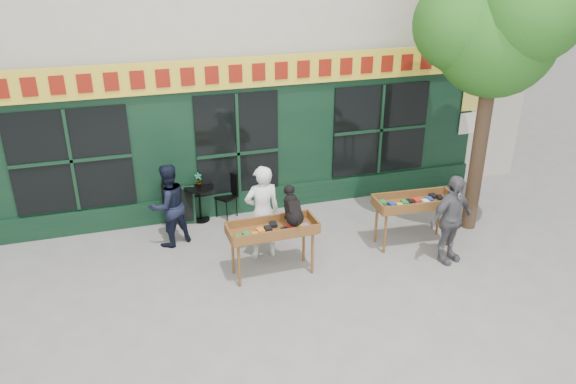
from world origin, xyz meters
name	(u,v)px	position (x,y,z in m)	size (l,w,h in m)	color
ground	(269,267)	(0.00, 0.00, 0.00)	(80.00, 80.00, 0.00)	slate
street_tree	(498,17)	(4.34, 0.36, 4.11)	(3.05, 2.90, 5.60)	#382619
book_cart_center	(272,232)	(0.01, -0.22, 0.82)	(1.51, 0.65, 0.99)	brown
dog	(293,205)	(0.36, -0.27, 1.29)	(0.34, 0.60, 0.60)	black
woman	(262,212)	(0.01, 0.43, 0.89)	(0.65, 0.42, 1.77)	white
book_cart_right	(415,205)	(2.84, 0.02, 0.82)	(1.54, 0.72, 0.99)	brown
man_right	(451,219)	(3.14, -0.73, 0.83)	(0.97, 0.40, 1.66)	#545459
bistro_table	(200,196)	(-0.86, 2.20, 0.54)	(0.60, 0.60, 0.76)	black
bistro_chair_left	(168,200)	(-1.50, 2.20, 0.56)	(0.42, 0.42, 0.95)	black
bistro_chair_right	(229,191)	(-0.24, 2.25, 0.56)	(0.51, 0.50, 0.95)	black
potted_plant	(198,180)	(-0.86, 2.20, 0.91)	(0.15, 0.10, 0.29)	gray
man_left	(168,205)	(-1.56, 1.38, 0.81)	(0.79, 0.61, 1.62)	black
chalkboard	(181,205)	(-1.24, 2.19, 0.40)	(0.58, 0.28, 0.79)	black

